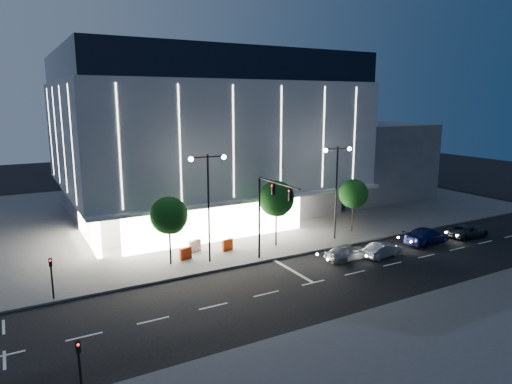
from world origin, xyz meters
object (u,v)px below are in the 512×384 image
(traffic_mast, at_px, (268,205))
(barrier_a, at_px, (186,254))
(tree_left, at_px, (169,217))
(car_second, at_px, (382,250))
(car_lead, at_px, (348,252))
(barrier_b, at_px, (195,245))
(barrier_d, at_px, (194,246))
(street_lamp_west, at_px, (208,192))
(barrier_c, at_px, (227,245))
(tree_mid, at_px, (276,200))
(car_fourth, at_px, (467,231))
(ped_signal_near, at_px, (79,364))
(tree_right, at_px, (353,195))
(car_third, at_px, (426,236))
(ped_signal_far, at_px, (51,274))
(street_lamp_east, at_px, (337,179))

(traffic_mast, distance_m, barrier_a, 8.17)
(tree_left, relative_size, car_second, 1.53)
(traffic_mast, distance_m, tree_left, 7.95)
(traffic_mast, relative_size, car_lead, 1.73)
(barrier_b, height_order, barrier_d, same)
(car_lead, bearing_deg, barrier_b, 53.31)
(street_lamp_west, relative_size, barrier_c, 8.18)
(barrier_b, bearing_deg, car_second, -35.87)
(tree_mid, distance_m, barrier_a, 9.35)
(tree_mid, height_order, car_fourth, tree_mid)
(tree_left, relative_size, barrier_a, 5.20)
(ped_signal_near, bearing_deg, tree_mid, 37.35)
(street_lamp_west, height_order, barrier_b, street_lamp_west)
(tree_right, distance_m, barrier_b, 16.56)
(car_third, distance_m, barrier_d, 21.55)
(tree_right, height_order, barrier_c, tree_right)
(ped_signal_far, xyz_separation_m, car_fourth, (36.95, -4.07, -1.27))
(barrier_c, bearing_deg, traffic_mast, -87.64)
(traffic_mast, height_order, tree_right, traffic_mast)
(street_lamp_west, bearing_deg, car_second, -23.12)
(street_lamp_east, height_order, car_third, street_lamp_east)
(tree_right, bearing_deg, car_fourth, -36.44)
(barrier_b, xyz_separation_m, barrier_d, (-0.12, -0.12, 0.00))
(traffic_mast, xyz_separation_m, car_second, (9.50, -3.10, -4.41))
(ped_signal_far, xyz_separation_m, tree_right, (28.03, 2.52, 2.00))
(ped_signal_near, distance_m, car_third, 32.95)
(street_lamp_west, distance_m, car_lead, 12.67)
(ped_signal_near, bearing_deg, car_lead, 20.84)
(tree_right, xyz_separation_m, car_fourth, (8.93, -6.59, -3.27))
(tree_left, bearing_deg, car_lead, -24.14)
(car_lead, relative_size, car_second, 1.09)
(tree_mid, relative_size, barrier_c, 5.59)
(barrier_a, relative_size, barrier_d, 1.00)
(traffic_mast, distance_m, barrier_c, 6.47)
(street_lamp_east, relative_size, barrier_a, 8.18)
(barrier_d, bearing_deg, tree_mid, -36.81)
(ped_signal_far, height_order, tree_mid, tree_mid)
(car_lead, bearing_deg, car_third, -89.41)
(tree_mid, xyz_separation_m, barrier_a, (-8.58, 0.42, -3.68))
(car_second, distance_m, barrier_d, 16.25)
(street_lamp_east, distance_m, ped_signal_far, 25.37)
(traffic_mast, relative_size, car_second, 1.89)
(ped_signal_near, relative_size, tree_mid, 0.49)
(street_lamp_west, relative_size, car_second, 2.41)
(street_lamp_east, xyz_separation_m, ped_signal_far, (-25.00, -1.50, -4.07))
(barrier_c, bearing_deg, tree_mid, -26.40)
(tree_left, distance_m, car_second, 18.14)
(street_lamp_west, bearing_deg, traffic_mast, -33.65)
(ped_signal_far, distance_m, car_lead, 22.70)
(barrier_a, height_order, barrier_d, same)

